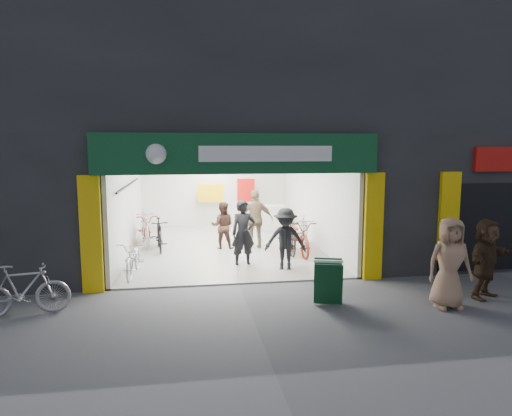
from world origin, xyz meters
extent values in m
plane|color=#56565B|center=(0.00, 0.00, 0.00)|extent=(60.00, 60.00, 0.00)
cube|color=#232326|center=(1.00, 5.00, 5.75)|extent=(16.00, 10.00, 4.50)
cube|color=#232326|center=(-5.50, 5.00, 1.75)|extent=(5.00, 10.00, 3.50)
cube|color=#232326|center=(6.00, 5.00, 1.75)|extent=(6.00, 10.00, 3.50)
cube|color=#9E9E99|center=(0.00, 4.00, 0.02)|extent=(6.00, 8.00, 0.04)
cube|color=silver|center=(0.00, 8.10, 1.60)|extent=(6.00, 0.20, 3.20)
cube|color=silver|center=(-2.95, 4.00, 1.60)|extent=(0.10, 8.00, 3.20)
cube|color=silver|center=(2.95, 4.00, 1.60)|extent=(0.10, 8.00, 3.20)
cube|color=white|center=(0.00, 4.00, 3.25)|extent=(6.00, 8.00, 0.10)
cube|color=black|center=(0.00, 0.10, 3.35)|extent=(6.00, 0.30, 0.30)
cube|color=#0D3D22|center=(0.00, -0.12, 3.05)|extent=(6.40, 0.25, 0.90)
cube|color=white|center=(0.60, -0.26, 3.05)|extent=(3.00, 0.02, 0.35)
cube|color=yellow|center=(-3.25, -0.06, 1.30)|extent=(0.45, 0.12, 2.60)
cube|color=yellow|center=(3.25, -0.06, 1.30)|extent=(0.45, 0.12, 2.60)
cube|color=yellow|center=(5.20, -0.06, 1.50)|extent=(0.50, 0.12, 2.20)
cube|color=red|center=(6.80, -0.06, 2.90)|extent=(2.00, 0.12, 0.60)
cube|color=black|center=(6.50, -0.02, 1.20)|extent=(3.00, 0.06, 2.20)
cylinder|color=black|center=(-2.82, 3.40, 2.10)|extent=(0.06, 5.00, 0.06)
cube|color=silver|center=(1.80, 6.50, 0.50)|extent=(1.40, 0.60, 1.00)
cube|color=white|center=(0.00, 1.20, 3.18)|extent=(1.30, 0.35, 0.04)
cube|color=white|center=(0.00, 3.00, 3.18)|extent=(1.30, 0.35, 0.04)
cube|color=white|center=(0.00, 4.80, 3.18)|extent=(1.30, 0.35, 0.04)
cube|color=white|center=(0.00, 6.60, 3.18)|extent=(1.30, 0.35, 0.04)
imported|color=#AFAEB3|center=(-2.50, 1.15, 0.45)|extent=(0.71, 1.76, 0.90)
imported|color=black|center=(-2.01, 3.81, 0.51)|extent=(0.66, 1.73, 1.02)
imported|color=maroon|center=(-2.50, 4.96, 0.51)|extent=(0.99, 2.02, 1.01)
imported|color=#B9B9BE|center=(-2.50, 4.62, 0.60)|extent=(0.90, 2.07, 1.20)
imported|color=black|center=(1.80, 2.88, 0.54)|extent=(0.60, 1.81, 1.07)
imported|color=maroon|center=(2.13, 2.68, 0.53)|extent=(0.78, 2.03, 1.05)
imported|color=#A6A6AB|center=(2.45, 3.29, 0.53)|extent=(0.74, 1.81, 1.06)
imported|color=#A7A6AB|center=(-4.28, -1.32, 0.51)|extent=(1.74, 0.79, 1.01)
imported|color=black|center=(0.32, 1.68, 0.90)|extent=(0.71, 0.51, 1.79)
imported|color=#3E261C|center=(-0.06, 3.77, 0.75)|extent=(0.82, 0.68, 1.50)
imported|color=black|center=(1.33, 1.02, 0.82)|extent=(1.19, 0.89, 1.64)
imported|color=olive|center=(0.96, 3.61, 0.94)|extent=(1.12, 0.52, 1.88)
imported|color=#9C755A|center=(3.95, -2.17, 0.92)|extent=(0.94, 0.65, 1.83)
imported|color=#3E2B1C|center=(5.06, -1.74, 0.86)|extent=(1.63, 1.23, 1.71)
cube|color=#0D371B|center=(1.59, -1.76, 0.47)|extent=(0.61, 0.37, 0.87)
cube|color=#0D371B|center=(1.70, -1.41, 0.47)|extent=(0.61, 0.37, 0.87)
cube|color=white|center=(1.64, -1.58, 0.90)|extent=(0.59, 0.22, 0.05)
camera|label=1|loc=(-1.22, -10.26, 3.20)|focal=32.00mm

